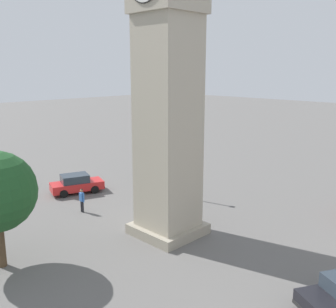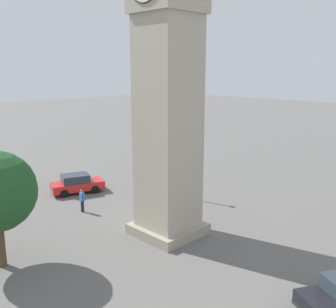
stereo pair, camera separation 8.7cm
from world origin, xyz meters
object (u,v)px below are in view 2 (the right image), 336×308
at_px(pedestrian, 82,198).
at_px(clock_tower, 168,1).
at_px(car_red_corner, 77,184).
at_px(lamp_post, 172,152).

bearing_deg(pedestrian, clock_tower, -165.37).
bearing_deg(car_red_corner, clock_tower, 178.44).
xyz_separation_m(car_red_corner, pedestrian, (-4.01, 2.05, 0.25)).
relative_size(clock_tower, pedestrian, 13.52).
height_order(clock_tower, pedestrian, clock_tower).
xyz_separation_m(clock_tower, lamp_post, (4.83, -5.21, -9.83)).
height_order(pedestrian, lamp_post, lamp_post).
distance_m(car_red_corner, lamp_post, 8.19).
bearing_deg(clock_tower, lamp_post, -47.15).
bearing_deg(car_red_corner, lamp_post, -140.31).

